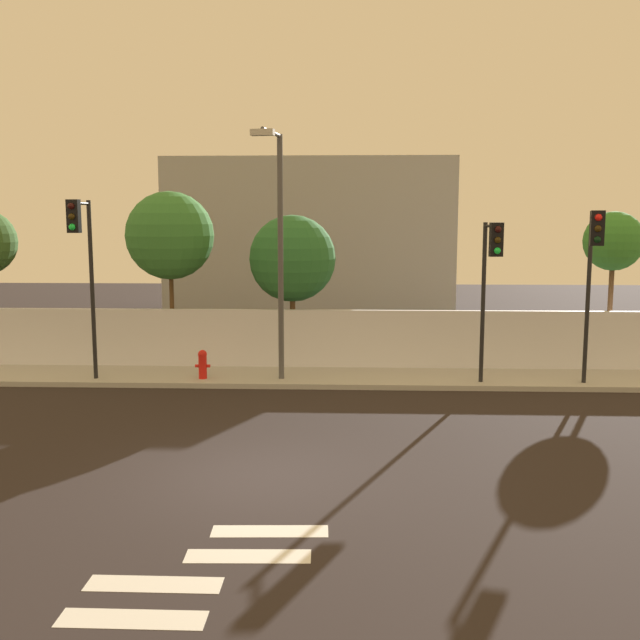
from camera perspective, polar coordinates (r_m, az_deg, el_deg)
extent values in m
plane|color=black|center=(14.05, -5.08, -12.03)|extent=(80.00, 80.00, 0.00)
cube|color=#AEAEAE|center=(21.87, -2.33, -4.50)|extent=(36.00, 2.40, 0.15)
cube|color=silver|center=(22.95, -2.08, -1.42)|extent=(36.00, 0.18, 1.80)
cube|color=silver|center=(9.79, -14.42, -21.60)|extent=(1.80, 0.44, 0.01)
cube|color=silver|center=(10.50, -12.78, -19.40)|extent=(1.80, 0.44, 0.01)
cube|color=silver|center=(11.03, -5.62, -17.81)|extent=(1.81, 0.50, 0.01)
cube|color=silver|center=(11.77, -3.92, -16.07)|extent=(1.82, 0.52, 0.01)
cylinder|color=black|center=(21.11, 12.57, 1.29)|extent=(0.12, 0.12, 4.52)
cylinder|color=black|center=(20.51, 13.16, 7.13)|extent=(0.20, 0.98, 0.08)
cube|color=black|center=(20.06, 13.55, 6.10)|extent=(0.36, 0.24, 0.90)
sphere|color=black|center=(19.94, 13.69, 6.86)|extent=(0.18, 0.18, 0.18)
sphere|color=#33260A|center=(19.94, 13.66, 6.06)|extent=(0.18, 0.18, 0.18)
sphere|color=#19F24C|center=(19.95, 13.63, 5.26)|extent=(0.18, 0.18, 0.18)
cylinder|color=black|center=(21.80, 20.12, 1.61)|extent=(0.12, 0.12, 4.83)
cylinder|color=black|center=(20.92, 20.62, 7.69)|extent=(0.41, 1.51, 0.08)
cube|color=black|center=(20.16, 20.78, 6.70)|extent=(0.38, 0.27, 0.90)
sphere|color=red|center=(20.04, 20.86, 7.46)|extent=(0.18, 0.18, 0.18)
sphere|color=#33260A|center=(20.04, 20.82, 6.66)|extent=(0.18, 0.18, 0.18)
sphere|color=black|center=(20.05, 20.78, 5.86)|extent=(0.18, 0.18, 0.18)
cylinder|color=black|center=(22.02, -17.30, 2.19)|extent=(0.12, 0.12, 5.13)
cylinder|color=black|center=(21.51, -18.10, 8.62)|extent=(0.18, 0.91, 0.08)
cube|color=black|center=(21.10, -18.62, 7.66)|extent=(0.36, 0.24, 0.90)
sphere|color=black|center=(21.00, -18.80, 8.39)|extent=(0.18, 0.18, 0.18)
sphere|color=#33260A|center=(21.00, -18.77, 7.63)|extent=(0.18, 0.18, 0.18)
sphere|color=#19F24C|center=(21.00, -18.73, 6.87)|extent=(0.18, 0.18, 0.18)
cylinder|color=#4C4C51|center=(20.96, -3.09, 4.76)|extent=(0.16, 0.16, 6.95)
cylinder|color=#4C4C51|center=(20.17, -3.80, 14.36)|extent=(0.37, 1.81, 0.10)
cube|color=beige|center=(19.29, -4.50, 14.35)|extent=(0.63, 0.33, 0.16)
cylinder|color=red|center=(21.60, -9.11, -3.64)|extent=(0.24, 0.24, 0.67)
sphere|color=red|center=(21.52, -9.14, -2.66)|extent=(0.26, 0.26, 0.26)
cylinder|color=red|center=(21.62, -9.56, -3.54)|extent=(0.10, 0.09, 0.09)
cylinder|color=red|center=(21.56, -8.67, -3.56)|extent=(0.10, 0.09, 0.09)
cylinder|color=brown|center=(24.48, -11.43, 0.60)|extent=(0.14, 0.14, 3.44)
sphere|color=#387D37|center=(24.29, -11.60, 6.46)|extent=(2.84, 2.84, 2.84)
cylinder|color=brown|center=(23.90, -2.14, -0.29)|extent=(0.18, 0.18, 2.72)
sphere|color=#2B6E35|center=(23.69, -2.16, 4.81)|extent=(2.79, 2.79, 2.79)
cylinder|color=brown|center=(25.19, 21.61, 0.52)|extent=(0.16, 0.16, 3.55)
sphere|color=#3A8A33|center=(25.02, 21.88, 5.72)|extent=(1.87, 1.87, 1.87)
cube|color=#A3A3A3|center=(36.64, -0.70, 6.40)|extent=(13.62, 6.00, 7.57)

